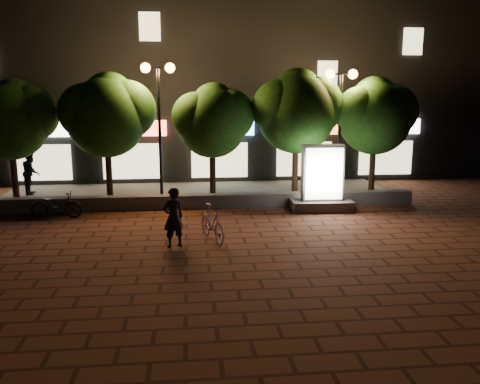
{
  "coord_description": "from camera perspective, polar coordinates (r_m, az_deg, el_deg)",
  "views": [
    {
      "loc": [
        -0.45,
        -13.9,
        4.18
      ],
      "look_at": [
        1.17,
        1.5,
        1.07
      ],
      "focal_mm": 37.13,
      "sensor_mm": 36.0,
      "label": 1
    }
  ],
  "objects": [
    {
      "name": "sidewalk",
      "position": [
        20.82,
        -4.66,
        -0.15
      ],
      "size": [
        16.0,
        5.0,
        0.08
      ],
      "primitive_type": "cube",
      "color": "#5F5C58",
      "rests_on": "ground"
    },
    {
      "name": "ground",
      "position": [
        14.52,
        -4.01,
        -5.4
      ],
      "size": [
        80.0,
        80.0,
        0.0
      ],
      "primitive_type": "plane",
      "color": "#57291B",
      "rests_on": "ground"
    },
    {
      "name": "pedestrian",
      "position": [
        22.02,
        -22.86,
        2.13
      ],
      "size": [
        0.79,
        0.96,
        1.82
      ],
      "primitive_type": "imported",
      "rotation": [
        0.0,
        0.0,
        1.7
      ],
      "color": "black",
      "rests_on": "sidewalk"
    },
    {
      "name": "scooter_parked",
      "position": [
        17.87,
        -20.34,
        -1.39
      ],
      "size": [
        1.79,
        0.78,
        0.91
      ],
      "primitive_type": "imported",
      "rotation": [
        0.0,
        0.0,
        1.47
      ],
      "color": "black",
      "rests_on": "ground"
    },
    {
      "name": "tree_far_right",
      "position": [
        20.78,
        15.33,
        8.72
      ],
      "size": [
        3.48,
        2.9,
        4.76
      ],
      "color": "#321D13",
      "rests_on": "sidewalk"
    },
    {
      "name": "tree_far_left",
      "position": [
        20.45,
        -24.79,
        7.83
      ],
      "size": [
        3.36,
        2.8,
        4.63
      ],
      "color": "#321D13",
      "rests_on": "sidewalk"
    },
    {
      "name": "scooter_pink",
      "position": [
        14.21,
        -3.2,
        -3.59
      ],
      "size": [
        1.0,
        1.79,
        1.04
      ],
      "primitive_type": "imported",
      "rotation": [
        0.0,
        0.0,
        0.31
      ],
      "color": "#C382B1",
      "rests_on": "ground"
    },
    {
      "name": "tree_left",
      "position": [
        19.61,
        -14.98,
        8.83
      ],
      "size": [
        3.6,
        3.0,
        4.89
      ],
      "color": "#321D13",
      "rests_on": "sidewalk"
    },
    {
      "name": "tree_right",
      "position": [
        19.85,
        6.61,
        9.51
      ],
      "size": [
        3.72,
        3.1,
        5.07
      ],
      "color": "#321D13",
      "rests_on": "sidewalk"
    },
    {
      "name": "retaining_wall",
      "position": [
        18.33,
        -4.47,
        -1.06
      ],
      "size": [
        16.0,
        0.45,
        0.5
      ],
      "primitive_type": "cube",
      "color": "#5F5C58",
      "rests_on": "ground"
    },
    {
      "name": "tree_mid",
      "position": [
        19.42,
        -3.09,
        8.49
      ],
      "size": [
        3.24,
        2.7,
        4.5
      ],
      "color": "#321D13",
      "rests_on": "sidewalk"
    },
    {
      "name": "ad_kiosk",
      "position": [
        18.03,
        9.41,
        0.91
      ],
      "size": [
        2.22,
        1.15,
        2.37
      ],
      "color": "#5F5C58",
      "rests_on": "ground"
    },
    {
      "name": "street_lamp_right",
      "position": [
        20.01,
        11.47,
        10.31
      ],
      "size": [
        1.26,
        0.36,
        4.98
      ],
      "color": "black",
      "rests_on": "sidewalk"
    },
    {
      "name": "building_block",
      "position": [
        26.91,
        -5.2,
        13.05
      ],
      "size": [
        28.0,
        8.12,
        11.3
      ],
      "color": "black",
      "rests_on": "ground"
    },
    {
      "name": "rider",
      "position": [
        13.67,
        -7.66,
        -2.92
      ],
      "size": [
        0.72,
        0.62,
        1.67
      ],
      "primitive_type": "imported",
      "rotation": [
        0.0,
        0.0,
        3.58
      ],
      "color": "black",
      "rests_on": "ground"
    },
    {
      "name": "street_lamp_left",
      "position": [
        19.13,
        -9.33,
        10.75
      ],
      "size": [
        1.26,
        0.36,
        5.18
      ],
      "color": "black",
      "rests_on": "sidewalk"
    }
  ]
}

